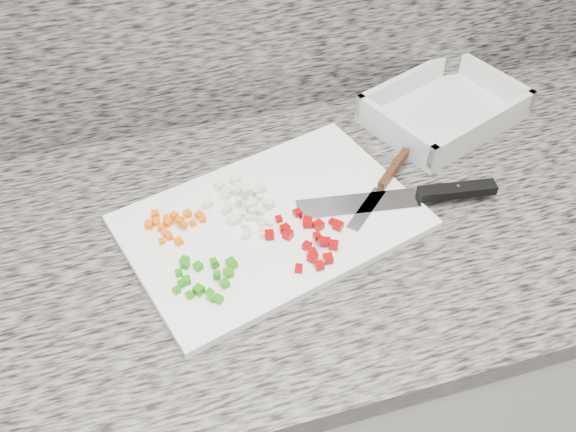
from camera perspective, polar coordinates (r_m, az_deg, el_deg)
The scene contains 11 objects.
cabinet at distance 1.38m, azimuth -1.45°, elevation -14.68°, with size 3.92×0.62×0.86m, color silver.
countertop at distance 1.01m, azimuth -1.91°, elevation -2.02°, with size 3.96×0.64×0.04m, color slate.
cutting_board at distance 1.00m, azimuth -1.43°, elevation -0.54°, with size 0.44×0.29×0.01m, color white.
carrot_pile at distance 0.99m, azimuth -10.21°, elevation -0.63°, with size 0.09×0.08×0.02m.
onion_pile at distance 1.01m, azimuth -4.06°, elevation 1.41°, with size 0.11×0.10×0.02m.
green_pepper_pile at distance 0.92m, azimuth -7.19°, elevation -5.36°, with size 0.10×0.10×0.02m.
red_pepper_pile at distance 0.96m, azimuth 1.80°, elevation -1.94°, with size 0.12×0.12×0.02m.
garlic_pile at distance 0.98m, azimuth -2.86°, elevation -0.81°, with size 0.05×0.05×0.01m.
chef_knife at distance 1.04m, azimuth 11.94°, elevation 1.83°, with size 0.32×0.08×0.02m.
paring_knife at distance 1.06m, azimuth 8.80°, elevation 3.33°, with size 0.16×0.15×0.02m.
tray at distance 1.23m, azimuth 13.68°, elevation 9.10°, with size 0.32×0.28×0.06m.
Camera 1 is at (-0.16, 0.78, 1.63)m, focal length 40.00 mm.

